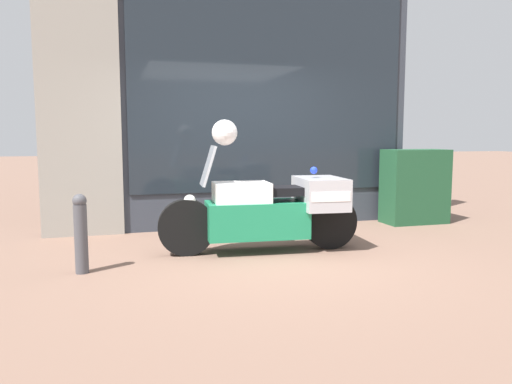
% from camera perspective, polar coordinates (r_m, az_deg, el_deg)
% --- Properties ---
extents(ground_plane, '(60.00, 60.00, 0.00)m').
position_cam_1_polar(ground_plane, '(5.92, 2.38, -7.15)').
color(ground_plane, '#7A5B4C').
extents(shop_building, '(5.57, 0.55, 4.13)m').
position_cam_1_polar(shop_building, '(7.60, -5.70, 11.60)').
color(shop_building, '#333842').
rests_on(shop_building, ground).
extents(window_display, '(4.02, 0.30, 2.05)m').
position_cam_1_polar(window_display, '(7.88, 0.98, -0.11)').
color(window_display, slate).
rests_on(window_display, ground).
extents(paramedic_motorcycle, '(2.42, 0.81, 1.28)m').
position_cam_1_polar(paramedic_motorcycle, '(5.99, 2.01, -1.88)').
color(paramedic_motorcycle, black).
rests_on(paramedic_motorcycle, ground).
extents(utility_cabinet, '(0.99, 0.51, 1.17)m').
position_cam_1_polar(utility_cabinet, '(8.30, 17.70, 0.61)').
color(utility_cabinet, '#1E4C2D').
rests_on(utility_cabinet, ground).
extents(white_helmet, '(0.30, 0.30, 0.30)m').
position_cam_1_polar(white_helmet, '(5.82, -3.61, 6.80)').
color(white_helmet, white).
rests_on(white_helmet, paramedic_motorcycle).
extents(street_bollard, '(0.14, 0.14, 0.81)m').
position_cam_1_polar(street_bollard, '(5.35, -19.39, -4.37)').
color(street_bollard, '#47474C').
rests_on(street_bollard, ground).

